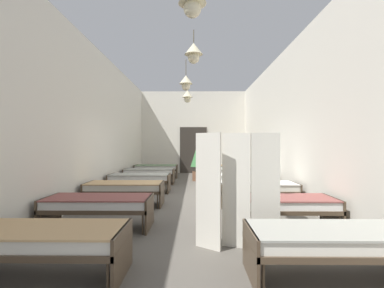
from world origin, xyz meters
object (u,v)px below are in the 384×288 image
bed_left_row_1 (99,204)px  privacy_screen (237,191)px  bed_left_row_3 (140,178)px  nurse_near_aisle (206,172)px  bed_left_row_0 (42,239)px  bed_right_row_5 (230,168)px  bed_left_row_5 (156,168)px  bed_right_row_0 (332,240)px  bed_right_row_4 (236,172)px  bed_left_row_4 (149,172)px  bed_right_row_3 (245,178)px  potted_plant (197,159)px  bed_right_row_2 (258,188)px  bed_left_row_2 (125,188)px  bed_right_row_1 (281,204)px

bed_left_row_1 → privacy_screen: 2.59m
bed_left_row_3 → privacy_screen: privacy_screen is taller
bed_left_row_3 → nurse_near_aisle: (2.15, 1.18, 0.09)m
bed_left_row_0 → bed_right_row_5: bearing=70.7°
bed_left_row_0 → bed_left_row_3: size_ratio=1.00×
bed_left_row_0 → bed_left_row_5: 9.50m
bed_right_row_0 → bed_right_row_4: same height
bed_right_row_4 → nurse_near_aisle: nurse_near_aisle is taller
nurse_near_aisle → bed_right_row_4: bearing=-118.8°
bed_left_row_4 → nurse_near_aisle: bearing=-18.5°
bed_left_row_1 → bed_left_row_3: same height
bed_right_row_3 → bed_right_row_5: 3.80m
bed_right_row_4 → nurse_near_aisle: (-1.17, -0.72, 0.09)m
potted_plant → bed_right_row_0: bearing=-80.1°
bed_left_row_1 → bed_right_row_2: bearing=29.8°
bed_left_row_3 → privacy_screen: bearing=-63.6°
nurse_near_aisle → potted_plant: bearing=-49.7°
bed_left_row_2 → bed_left_row_3: size_ratio=1.00×
bed_left_row_2 → bed_right_row_0: bearing=-48.8°
bed_right_row_0 → bed_right_row_4: (0.00, 7.60, 0.00)m
bed_left_row_0 → bed_left_row_2: 3.80m
bed_left_row_2 → bed_right_row_1: bearing=-29.8°
bed_left_row_3 → bed_left_row_5: 3.80m
bed_left_row_1 → bed_right_row_2: (3.32, 1.90, 0.00)m
bed_left_row_2 → bed_left_row_4: size_ratio=1.00×
bed_right_row_0 → privacy_screen: privacy_screen is taller
potted_plant → bed_right_row_5: bearing=35.5°
bed_right_row_2 → nurse_near_aisle: size_ratio=1.28×
bed_right_row_2 → potted_plant: (-1.47, 4.65, 0.45)m
bed_left_row_1 → bed_right_row_5: same height
bed_right_row_0 → bed_left_row_4: same height
bed_left_row_2 → privacy_screen: (2.37, -2.87, 0.41)m
bed_left_row_2 → nurse_near_aisle: size_ratio=1.28×
bed_right_row_2 → bed_left_row_3: 3.83m
bed_right_row_4 → bed_left_row_1: bearing=-120.2°
bed_right_row_3 → bed_right_row_1: bearing=-90.0°
bed_left_row_2 → bed_left_row_3: (0.00, 1.90, 0.00)m
bed_right_row_1 → bed_left_row_3: bearing=131.2°
bed_left_row_5 → bed_right_row_4: bearing=-29.8°
bed_right_row_2 → bed_right_row_5: (0.00, 5.70, 0.00)m
bed_right_row_1 → bed_right_row_3: (0.00, 3.80, 0.00)m
potted_plant → bed_left_row_0: bearing=-102.4°
bed_right_row_0 → bed_left_row_2: (-3.32, 3.80, 0.00)m
bed_left_row_2 → bed_right_row_2: (3.32, 0.00, 0.00)m
bed_left_row_5 → bed_left_row_3: bearing=-90.0°
bed_right_row_4 → bed_right_row_0: bearing=-90.0°
nurse_near_aisle → privacy_screen: size_ratio=0.87×
bed_left_row_2 → potted_plant: size_ratio=1.26×
bed_right_row_2 → bed_right_row_3: 1.90m
bed_left_row_2 → bed_left_row_0: bearing=-90.0°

